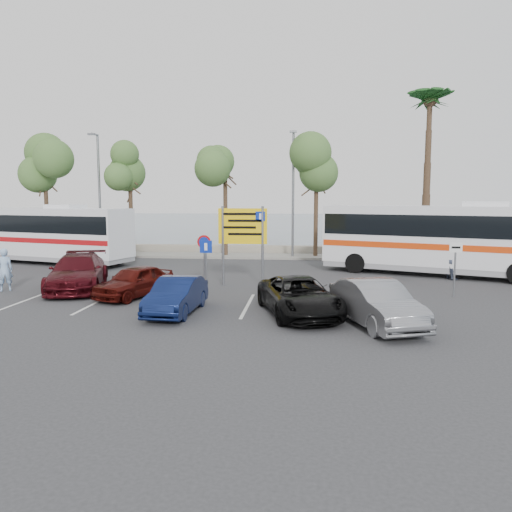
# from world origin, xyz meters

# --- Properties ---
(ground) EXTENTS (120.00, 120.00, 0.00)m
(ground) POSITION_xyz_m (0.00, 0.00, 0.00)
(ground) COLOR #2F2F31
(ground) RESTS_ON ground
(kerb_strip) EXTENTS (44.00, 2.40, 0.15)m
(kerb_strip) POSITION_xyz_m (0.00, 14.00, 0.07)
(kerb_strip) COLOR gray
(kerb_strip) RESTS_ON ground
(seawall) EXTENTS (48.00, 0.80, 0.60)m
(seawall) POSITION_xyz_m (0.00, 16.00, 0.30)
(seawall) COLOR gray
(seawall) RESTS_ON ground
(sea) EXTENTS (140.00, 140.00, 0.00)m
(sea) POSITION_xyz_m (0.00, 60.00, 0.01)
(sea) COLOR #3E5263
(sea) RESTS_ON ground
(tree_far_left) EXTENTS (3.20, 3.20, 7.60)m
(tree_far_left) POSITION_xyz_m (-14.00, 14.00, 6.33)
(tree_far_left) COLOR #382619
(tree_far_left) RESTS_ON kerb_strip
(tree_left) EXTENTS (3.20, 3.20, 7.20)m
(tree_left) POSITION_xyz_m (-8.00, 14.00, 6.00)
(tree_left) COLOR #382619
(tree_left) RESTS_ON kerb_strip
(tree_mid) EXTENTS (3.20, 3.20, 8.00)m
(tree_mid) POSITION_xyz_m (-1.50, 14.00, 6.65)
(tree_mid) COLOR #382619
(tree_mid) RESTS_ON kerb_strip
(tree_right) EXTENTS (3.20, 3.20, 7.40)m
(tree_right) POSITION_xyz_m (4.50, 14.00, 6.17)
(tree_right) COLOR #382619
(tree_right) RESTS_ON kerb_strip
(palm_tree) EXTENTS (4.80, 4.80, 11.20)m
(palm_tree) POSITION_xyz_m (11.50, 14.00, 9.87)
(palm_tree) COLOR #382619
(palm_tree) RESTS_ON kerb_strip
(street_lamp_left) EXTENTS (0.45, 1.15, 8.01)m
(street_lamp_left) POSITION_xyz_m (-10.00, 13.52, 4.60)
(street_lamp_left) COLOR slate
(street_lamp_left) RESTS_ON kerb_strip
(street_lamp_right) EXTENTS (0.45, 1.15, 8.01)m
(street_lamp_right) POSITION_xyz_m (3.00, 13.52, 4.60)
(street_lamp_right) COLOR slate
(street_lamp_right) RESTS_ON kerb_strip
(direction_sign) EXTENTS (2.20, 0.12, 3.60)m
(direction_sign) POSITION_xyz_m (1.00, 3.20, 2.43)
(direction_sign) COLOR slate
(direction_sign) RESTS_ON ground
(sign_no_stop) EXTENTS (0.60, 0.08, 2.35)m
(sign_no_stop) POSITION_xyz_m (-0.60, 2.38, 1.58)
(sign_no_stop) COLOR slate
(sign_no_stop) RESTS_ON ground
(sign_parking) EXTENTS (0.50, 0.07, 2.25)m
(sign_parking) POSITION_xyz_m (-0.20, 0.79, 1.47)
(sign_parking) COLOR slate
(sign_parking) RESTS_ON ground
(sign_taxi) EXTENTS (0.50, 0.07, 2.20)m
(sign_taxi) POSITION_xyz_m (9.80, 1.49, 1.42)
(sign_taxi) COLOR slate
(sign_taxi) RESTS_ON ground
(lane_markings) EXTENTS (12.02, 4.20, 0.01)m
(lane_markings) POSITION_xyz_m (-1.14, -1.00, 0.00)
(lane_markings) COLOR silver
(lane_markings) RESTS_ON ground
(coach_bus_left) EXTENTS (11.70, 5.61, 3.58)m
(coach_bus_left) POSITION_xyz_m (-12.00, 9.91, 1.66)
(coach_bus_left) COLOR white
(coach_bus_left) RESTS_ON ground
(coach_bus_right) EXTENTS (12.27, 7.04, 3.80)m
(coach_bus_right) POSITION_xyz_m (10.88, 7.05, 1.76)
(coach_bus_right) COLOR white
(coach_bus_right) RESTS_ON ground
(car_blue) EXTENTS (1.52, 3.82, 1.24)m
(car_blue) POSITION_xyz_m (-0.60, -2.46, 0.62)
(car_blue) COLOR #0F1C4A
(car_blue) RESTS_ON ground
(car_maroon) EXTENTS (3.44, 5.60, 1.52)m
(car_maroon) POSITION_xyz_m (-6.00, 1.50, 0.76)
(car_maroon) COLOR #440B11
(car_maroon) RESTS_ON ground
(car_red) EXTENTS (2.80, 4.04, 1.28)m
(car_red) POSITION_xyz_m (-3.00, 0.16, 0.64)
(car_red) COLOR #490E0A
(car_red) RESTS_ON ground
(suv_black) EXTENTS (3.36, 5.06, 1.29)m
(suv_black) POSITION_xyz_m (3.61, -2.32, 0.65)
(suv_black) COLOR black
(suv_black) RESTS_ON ground
(car_silver_b) EXTENTS (2.79, 4.55, 1.41)m
(car_silver_b) POSITION_xyz_m (6.01, -3.50, 0.71)
(car_silver_b) COLOR gray
(car_silver_b) RESTS_ON ground
(pedestrian_near) EXTENTS (0.80, 0.75, 1.84)m
(pedestrian_near) POSITION_xyz_m (-8.96, 0.88, 0.92)
(pedestrian_near) COLOR #9CBEE4
(pedestrian_near) RESTS_ON ground
(pedestrian_far) EXTENTS (0.95, 1.11, 1.96)m
(pedestrian_far) POSITION_xyz_m (11.00, 5.97, 0.98)
(pedestrian_far) COLOR #363E52
(pedestrian_far) RESTS_ON ground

